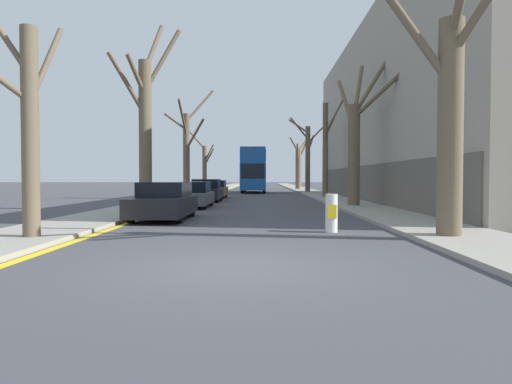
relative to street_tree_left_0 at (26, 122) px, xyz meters
name	(u,v)px	position (x,y,z in m)	size (l,w,h in m)	color
ground_plane	(233,266)	(5.16, -3.04, -2.89)	(300.00, 300.00, 0.00)	#424247
sidewalk_left	(215,189)	(-0.38, 46.96, -2.83)	(2.66, 120.00, 0.12)	gray
sidewalk_right	(302,189)	(10.69, 46.96, -2.83)	(2.66, 120.00, 0.12)	gray
building_facade_right	(434,114)	(17.01, 19.45, 2.86)	(10.08, 35.02, 11.52)	#9E9384
kerb_line_stripe	(227,190)	(1.13, 46.96, -2.88)	(0.24, 120.00, 0.01)	yellow
street_tree_left_0	(26,122)	(0.00, 0.00, 0.00)	(2.13, 2.92, 6.21)	brown
street_tree_left_1	(145,124)	(0.12, 10.71, 1.20)	(3.21, 2.57, 9.12)	brown
street_tree_left_2	(187,149)	(0.17, 22.31, 0.72)	(3.53, 4.05, 8.12)	brown
street_tree_left_3	(204,167)	(-0.06, 34.06, -0.25)	(2.64, 0.84, 6.35)	brown
street_tree_right_0	(450,113)	(10.25, 0.33, 0.24)	(2.71, 2.31, 6.73)	brown
street_tree_right_1	(356,140)	(10.56, 12.96, 0.60)	(2.55, 4.94, 8.01)	brown
street_tree_right_2	(326,147)	(10.47, 23.62, 0.95)	(1.45, 3.86, 7.46)	brown
street_tree_right_3	(308,155)	(10.35, 36.46, 0.99)	(3.94, 2.19, 7.90)	brown
street_tree_right_4	(299,165)	(10.38, 48.18, 0.33)	(3.02, 3.14, 7.27)	brown
double_decker_bus	(254,168)	(4.76, 37.08, -0.35)	(2.50, 10.22, 4.49)	#19519E
parked_car_0	(164,202)	(2.04, 5.85, -2.23)	(1.87, 4.44, 1.38)	black
parked_car_1	(193,195)	(2.04, 12.80, -2.25)	(1.81, 4.54, 1.33)	#4C5156
parked_car_2	(206,191)	(2.04, 18.50, -2.20)	(1.87, 3.92, 1.45)	black
parked_car_3	(215,189)	(2.04, 24.00, -2.24)	(1.70, 4.42, 1.35)	olive
traffic_bollard	(331,213)	(7.62, 1.94, -2.35)	(0.34, 0.35, 1.08)	white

